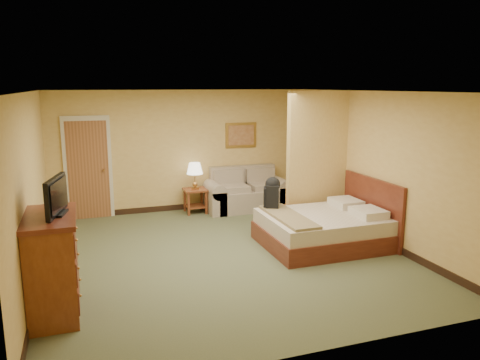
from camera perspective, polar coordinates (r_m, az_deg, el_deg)
name	(u,v)px	position (r m, az deg, el deg)	size (l,w,h in m)	color
floor	(223,255)	(7.66, -2.08, -9.10)	(6.00, 6.00, 0.00)	#52593A
ceiling	(222,91)	(7.17, -2.23, 10.74)	(6.00, 6.00, 0.00)	white
back_wall	(182,151)	(10.18, -7.08, 3.53)	(5.50, 0.02, 2.60)	tan
left_wall	(31,188)	(7.04, -24.11, -0.95)	(0.02, 6.00, 2.60)	tan
right_wall	(373,166)	(8.51, 15.88, 1.62)	(0.02, 6.00, 2.60)	tan
partition	(317,160)	(8.97, 9.36, 2.40)	(1.20, 0.15, 2.60)	tan
door	(88,169)	(9.97, -18.02, 1.33)	(0.94, 0.16, 2.10)	beige
baseboard	(184,207)	(10.41, -6.90, -3.25)	(5.50, 0.02, 0.12)	black
loveseat	(247,196)	(10.32, 0.84, -1.92)	(1.83, 0.85, 0.93)	tan
side_table	(195,197)	(10.06, -5.48, -2.07)	(0.47, 0.47, 0.52)	maroon
table_lamp	(195,169)	(9.93, -5.54, 1.33)	(0.34, 0.34, 0.56)	#AE7C3F
coffee_table	(284,214)	(8.94, 5.38, -4.17)	(0.73, 0.73, 0.40)	maroon
wall_picture	(241,135)	(10.47, 0.12, 5.49)	(0.72, 0.04, 0.56)	#B78E3F
dresser	(52,265)	(6.01, -21.90, -9.58)	(0.60, 1.14, 1.22)	maroon
tv	(56,197)	(5.78, -21.51, -1.96)	(0.25, 0.71, 0.44)	black
bed	(326,228)	(8.16, 10.48, -5.74)	(2.02, 1.71, 1.11)	#541E13
backpack	(273,192)	(8.24, 4.00, -1.49)	(0.34, 0.39, 0.57)	black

